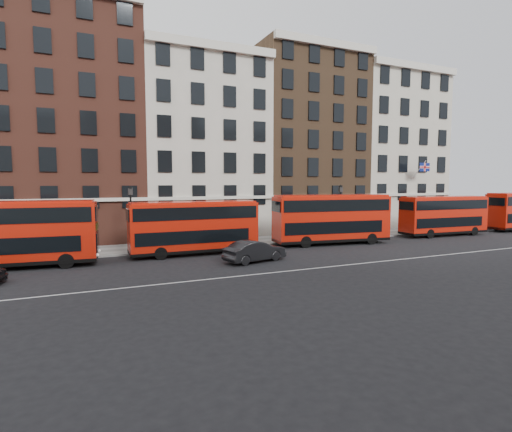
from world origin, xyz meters
name	(u,v)px	position (x,y,z in m)	size (l,w,h in m)	color
ground	(274,265)	(0.00, 0.00, 0.00)	(120.00, 120.00, 0.00)	black
pavement	(223,243)	(0.00, 10.50, 0.07)	(80.00, 5.00, 0.15)	slate
kerb	(233,247)	(0.00, 8.00, 0.08)	(80.00, 0.30, 0.16)	gray
road_centre_line	(288,271)	(0.00, -2.00, 0.01)	(70.00, 0.12, 0.01)	white
building_terrace	(197,140)	(-0.31, 17.88, 10.24)	(64.00, 11.95, 22.00)	beige
bus_a	(10,233)	(-16.44, 6.20, 2.41)	(10.90, 3.62, 4.49)	#B91809
bus_b	(194,226)	(-3.96, 6.19, 2.26)	(10.08, 2.57, 4.22)	#B91809
bus_c	(331,218)	(8.99, 6.20, 2.45)	(11.11, 3.96, 4.57)	#B91809
bus_d	(444,215)	(23.32, 6.20, 2.26)	(10.16, 3.01, 4.22)	#B91809
car_front	(255,251)	(-0.70, 1.70, 0.78)	(1.64, 4.72, 1.55)	black
lamp_post_left	(131,215)	(-8.39, 8.93, 3.08)	(0.44, 0.44, 5.33)	black
lamp_post_right	(340,208)	(11.99, 8.98, 3.08)	(0.44, 0.44, 5.33)	black
traffic_light	(423,212)	(22.78, 8.53, 2.45)	(0.25, 0.45, 3.27)	black
iron_railings	(216,234)	(0.00, 12.70, 0.65)	(6.60, 0.06, 1.00)	black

